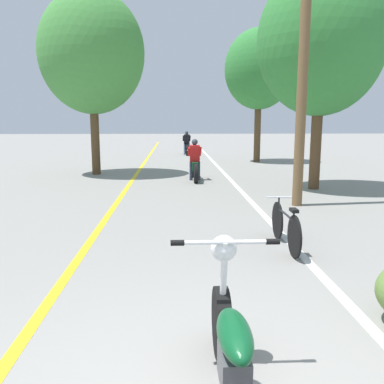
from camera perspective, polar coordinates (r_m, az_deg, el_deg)
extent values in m
cube|color=yellow|center=(14.79, -8.18, 1.94)|extent=(0.14, 48.00, 0.01)
cube|color=white|center=(14.85, 5.12, 2.04)|extent=(0.14, 48.00, 0.01)
cylinder|color=brown|center=(10.22, 15.40, 18.06)|extent=(0.24, 0.24, 7.10)
cylinder|color=#513A23|center=(12.79, 17.03, 7.39)|extent=(0.32, 0.32, 3.13)
ellipsoid|color=#337F38|center=(12.97, 17.68, 19.52)|extent=(3.69, 3.32, 4.24)
cylinder|color=#513A23|center=(20.61, 9.18, 8.97)|extent=(0.32, 0.32, 3.44)
ellipsoid|color=#337F38|center=(20.75, 9.40, 16.66)|extent=(3.35, 3.01, 3.85)
cylinder|color=#513A23|center=(16.03, -13.47, 8.28)|extent=(0.32, 0.32, 3.28)
ellipsoid|color=#42893D|center=(16.21, -13.90, 18.46)|extent=(3.88, 3.49, 4.46)
cylinder|color=black|center=(3.77, 4.16, -17.72)|extent=(0.12, 0.62, 0.62)
ellipsoid|color=#0C4723|center=(2.98, 5.99, -19.27)|extent=(0.24, 0.71, 0.20)
cube|color=#4C4C51|center=(3.11, 5.90, -23.27)|extent=(0.20, 0.36, 0.24)
cylinder|color=silver|center=(3.52, 4.42, -12.74)|extent=(0.06, 0.23, 0.80)
cylinder|color=silver|center=(3.30, 4.70, -7.04)|extent=(0.77, 0.04, 0.04)
cylinder|color=black|center=(3.28, -2.06, -7.15)|extent=(0.11, 0.05, 0.05)
cylinder|color=black|center=(3.37, 11.27, -6.84)|extent=(0.11, 0.05, 0.05)
sphere|color=silver|center=(3.41, 4.49, -7.88)|extent=(0.22, 0.22, 0.22)
cylinder|color=black|center=(14.86, 0.25, 3.32)|extent=(0.12, 0.64, 0.64)
cylinder|color=black|center=(13.48, 0.54, 2.63)|extent=(0.12, 0.64, 0.64)
cube|color=#0C4723|center=(14.15, 0.39, 3.72)|extent=(0.20, 0.89, 0.28)
cylinder|color=silver|center=(14.70, 0.27, 5.88)|extent=(0.50, 0.03, 0.03)
cylinder|color=#282D3D|center=(14.11, -0.13, 2.96)|extent=(0.11, 0.11, 0.64)
cylinder|color=#282D3D|center=(14.13, 0.93, 2.97)|extent=(0.11, 0.11, 0.64)
cube|color=red|center=(14.09, 0.40, 5.43)|extent=(0.34, 0.28, 0.59)
cylinder|color=red|center=(14.23, -0.44, 5.70)|extent=(0.08, 0.47, 0.36)
cylinder|color=red|center=(14.25, 1.17, 5.71)|extent=(0.08, 0.47, 0.36)
sphere|color=#2D333D|center=(14.10, 0.39, 7.02)|extent=(0.21, 0.21, 0.21)
cylinder|color=black|center=(25.39, -0.79, 6.09)|extent=(0.12, 0.62, 0.62)
cylinder|color=black|center=(24.00, -0.69, 5.86)|extent=(0.12, 0.62, 0.62)
cube|color=black|center=(24.68, -0.75, 6.40)|extent=(0.20, 0.89, 0.28)
cylinder|color=silver|center=(25.25, -0.79, 7.57)|extent=(0.50, 0.03, 0.03)
cylinder|color=slate|center=(24.64, -1.05, 5.99)|extent=(0.11, 0.11, 0.63)
cylinder|color=slate|center=(24.65, -0.44, 5.99)|extent=(0.11, 0.11, 0.63)
cube|color=black|center=(24.64, -0.75, 7.40)|extent=(0.34, 0.28, 0.61)
cylinder|color=black|center=(24.79, -1.22, 7.55)|extent=(0.08, 0.48, 0.37)
cylinder|color=black|center=(24.80, -0.29, 7.55)|extent=(0.08, 0.48, 0.37)
sphere|color=#2D333D|center=(24.66, -0.75, 8.32)|extent=(0.20, 0.20, 0.20)
cylinder|color=black|center=(7.32, 11.90, -3.91)|extent=(0.04, 0.65, 0.65)
cylinder|color=black|center=(6.37, 14.18, -6.11)|extent=(0.04, 0.65, 0.65)
cylinder|color=black|center=(6.79, 13.04, -3.07)|extent=(0.04, 0.82, 0.04)
cylinder|color=black|center=(6.39, 14.05, -4.23)|extent=(0.03, 0.03, 0.39)
cube|color=black|center=(6.35, 14.13, -2.51)|extent=(0.10, 0.20, 0.05)
cylinder|color=black|center=(7.23, 12.06, -2.37)|extent=(0.03, 0.03, 0.42)
cylinder|color=silver|center=(7.19, 12.12, -0.72)|extent=(0.44, 0.03, 0.03)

